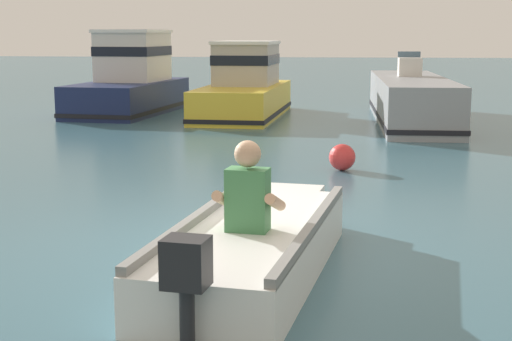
% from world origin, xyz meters
% --- Properties ---
extents(ground_plane, '(120.00, 120.00, 0.00)m').
position_xyz_m(ground_plane, '(0.00, 0.00, 0.00)').
color(ground_plane, '#386070').
extents(rowboat_with_person, '(1.50, 3.73, 1.19)m').
position_xyz_m(rowboat_with_person, '(0.43, -0.92, 0.25)').
color(rowboat_with_person, white).
rests_on(rowboat_with_person, ground).
extents(moored_boat_navy, '(2.36, 4.64, 2.14)m').
position_xyz_m(moored_boat_navy, '(-4.41, 12.01, 0.78)').
color(moored_boat_navy, '#19234C').
rests_on(moored_boat_navy, ground).
extents(moored_boat_yellow, '(2.03, 4.95, 1.86)m').
position_xyz_m(moored_boat_yellow, '(-1.34, 11.55, 0.68)').
color(moored_boat_yellow, gold).
rests_on(moored_boat_yellow, ground).
extents(moored_boat_grey, '(1.70, 6.83, 1.62)m').
position_xyz_m(moored_boat_grey, '(2.69, 10.74, 0.50)').
color(moored_boat_grey, gray).
rests_on(moored_boat_grey, ground).
extents(mooring_buoy, '(0.40, 0.40, 0.40)m').
position_xyz_m(mooring_buoy, '(1.14, 4.18, 0.20)').
color(mooring_buoy, red).
rests_on(mooring_buoy, ground).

